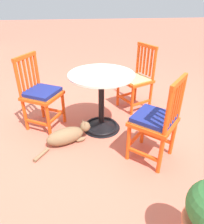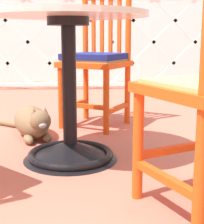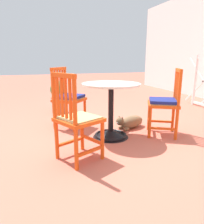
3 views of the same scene
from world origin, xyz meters
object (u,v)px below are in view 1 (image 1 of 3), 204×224
object	(u,v)px
orange_chair_by_planter	(41,94)
tabby_cat	(69,135)
cafe_table	(101,108)
orange_chair_near_fence	(137,80)
orange_chair_at_corner	(156,121)

from	to	relation	value
orange_chair_by_planter	tabby_cat	bearing A→B (deg)	-141.75
cafe_table	orange_chair_near_fence	size ratio (longest dim) A/B	0.83
orange_chair_by_planter	tabby_cat	distance (m)	0.62
orange_chair_near_fence	tabby_cat	size ratio (longest dim) A/B	1.44
tabby_cat	orange_chair_at_corner	bearing A→B (deg)	-112.21
tabby_cat	orange_chair_by_planter	bearing A→B (deg)	38.25
cafe_table	orange_chair_at_corner	world-z (taller)	orange_chair_at_corner
cafe_table	orange_chair_at_corner	size ratio (longest dim) A/B	0.83
cafe_table	tabby_cat	distance (m)	0.52
orange_chair_near_fence	orange_chair_by_planter	xyz separation A→B (m)	(-0.38, 1.29, 0.01)
cafe_table	tabby_cat	size ratio (longest dim) A/B	1.20
orange_chair_near_fence	tabby_cat	xyz separation A→B (m)	(-0.78, 0.98, -0.34)
orange_chair_at_corner	tabby_cat	size ratio (longest dim) A/B	1.44
orange_chair_by_planter	orange_chair_near_fence	bearing A→B (deg)	-73.75
cafe_table	tabby_cat	xyz separation A→B (m)	(-0.26, 0.41, -0.19)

